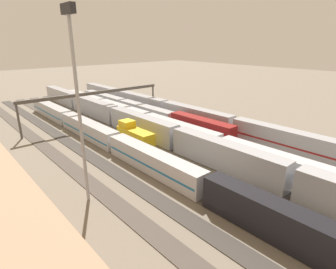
{
  "coord_description": "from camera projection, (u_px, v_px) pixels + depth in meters",
  "views": [
    {
      "loc": [
        -46.6,
        33.89,
        21.49
      ],
      "look_at": [
        -4.98,
        -3.0,
        2.5
      ],
      "focal_mm": 29.23,
      "sensor_mm": 36.0,
      "label": 1
    }
  ],
  "objects": [
    {
      "name": "signal_gantry",
      "position": [
        96.0,
        95.0,
        73.56
      ],
      "size": [
        0.7,
        40.0,
        8.8
      ],
      "color": "#4C4742",
      "rests_on": "ground_plane"
    },
    {
      "name": "train_on_track_4",
      "position": [
        135.0,
        136.0,
        58.7
      ],
      "size": [
        10.0,
        3.0,
        5.0
      ],
      "color": "gold",
      "rests_on": "ground_plane"
    },
    {
      "name": "track_bed_0",
      "position": [
        197.0,
        127.0,
        72.18
      ],
      "size": [
        140.0,
        2.8,
        0.12
      ],
      "primitive_type": "cube",
      "color": "#4C443D",
      "rests_on": "ground_plane"
    },
    {
      "name": "train_on_track_5",
      "position": [
        110.0,
        140.0,
        56.82
      ],
      "size": [
        90.6,
        3.06,
        4.4
      ],
      "color": "black",
      "rests_on": "ground_plane"
    },
    {
      "name": "train_on_track_0",
      "position": [
        195.0,
        117.0,
        71.71
      ],
      "size": [
        119.8,
        3.06,
        5.0
      ],
      "color": "#A8AAB2",
      "rests_on": "ground_plane"
    },
    {
      "name": "track_bed_5",
      "position": [
        114.0,
        151.0,
        56.49
      ],
      "size": [
        140.0,
        2.8,
        0.12
      ],
      "primitive_type": "cube",
      "color": "#4C443D",
      "rests_on": "ground_plane"
    },
    {
      "name": "track_bed_6",
      "position": [
        92.0,
        157.0,
        53.35
      ],
      "size": [
        140.0,
        2.8,
        0.12
      ],
      "primitive_type": "cube",
      "color": "#3D3833",
      "rests_on": "ground_plane"
    },
    {
      "name": "train_on_track_1",
      "position": [
        142.0,
        111.0,
        80.6
      ],
      "size": [
        66.4,
        3.0,
        4.4
      ],
      "color": "maroon",
      "rests_on": "ground_plane"
    },
    {
      "name": "track_bed_3",
      "position": [
        152.0,
        140.0,
        62.77
      ],
      "size": [
        140.0,
        2.8,
        0.12
      ],
      "primitive_type": "cube",
      "color": "#3D3833",
      "rests_on": "ground_plane"
    },
    {
      "name": "train_on_track_2",
      "position": [
        179.0,
        131.0,
        62.72
      ],
      "size": [
        119.8,
        3.06,
        3.8
      ],
      "color": "silver",
      "rests_on": "ground_plane"
    },
    {
      "name": "track_bed_1",
      "position": [
        183.0,
        131.0,
        69.05
      ],
      "size": [
        140.0,
        2.8,
        0.12
      ],
      "primitive_type": "cube",
      "color": "#4C443D",
      "rests_on": "ground_plane"
    },
    {
      "name": "ground_plane",
      "position": [
        143.0,
        143.0,
        61.22
      ],
      "size": [
        400.0,
        400.0,
        0.0
      ],
      "primitive_type": "plane",
      "color": "#756B5B"
    },
    {
      "name": "track_bed_2",
      "position": [
        168.0,
        135.0,
        65.91
      ],
      "size": [
        140.0,
        2.8,
        0.12
      ],
      "primitive_type": "cube",
      "color": "#4C443D",
      "rests_on": "ground_plane"
    },
    {
      "name": "light_mast_1",
      "position": [
        76.0,
        84.0,
        33.8
      ],
      "size": [
        2.8,
        0.7,
        25.62
      ],
      "color": "#9EA0A5",
      "rests_on": "ground_plane"
    },
    {
      "name": "track_bed_4",
      "position": [
        134.0,
        145.0,
        59.63
      ],
      "size": [
        140.0,
        2.8,
        0.12
      ],
      "primitive_type": "cube",
      "color": "#4C443D",
      "rests_on": "ground_plane"
    },
    {
      "name": "track_bed_7",
      "position": [
        67.0,
        164.0,
        50.21
      ],
      "size": [
        140.0,
        2.8,
        0.12
      ],
      "primitive_type": "cube",
      "color": "#4C443D",
      "rests_on": "ground_plane"
    },
    {
      "name": "train_on_track_3",
      "position": [
        142.0,
        125.0,
        64.64
      ],
      "size": [
        119.8,
        3.0,
        5.0
      ],
      "color": "#A8AAB2",
      "rests_on": "ground_plane"
    }
  ]
}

